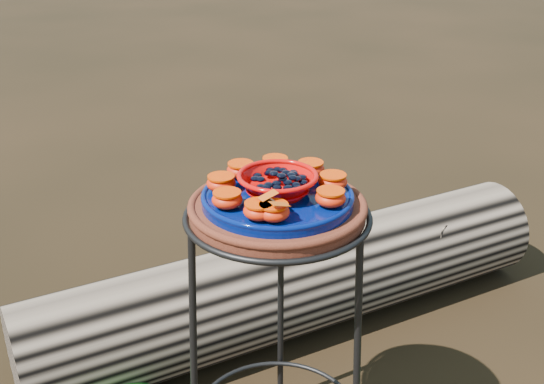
{
  "coord_description": "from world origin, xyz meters",
  "views": [
    {
      "loc": [
        0.06,
        -1.29,
        1.35
      ],
      "look_at": [
        -0.01,
        0.0,
        0.76
      ],
      "focal_mm": 45.0,
      "sensor_mm": 36.0,
      "label": 1
    }
  ],
  "objects_px": {
    "terracotta_saucer": "(278,210)",
    "cobalt_plate": "(278,199)",
    "driftwood_log": "(295,283)",
    "red_bowl": "(278,184)",
    "plant_stand": "(277,349)"
  },
  "relations": [
    {
      "from": "plant_stand",
      "to": "driftwood_log",
      "type": "relative_size",
      "value": 0.4
    },
    {
      "from": "plant_stand",
      "to": "terracotta_saucer",
      "type": "distance_m",
      "value": 0.37
    },
    {
      "from": "driftwood_log",
      "to": "red_bowl",
      "type": "bearing_deg",
      "value": -93.2
    },
    {
      "from": "plant_stand",
      "to": "terracotta_saucer",
      "type": "xyz_separation_m",
      "value": [
        0.0,
        0.0,
        0.37
      ]
    },
    {
      "from": "driftwood_log",
      "to": "terracotta_saucer",
      "type": "bearing_deg",
      "value": -93.2
    },
    {
      "from": "terracotta_saucer",
      "to": "driftwood_log",
      "type": "distance_m",
      "value": 0.81
    },
    {
      "from": "cobalt_plate",
      "to": "driftwood_log",
      "type": "xyz_separation_m",
      "value": [
        0.03,
        0.59,
        -0.58
      ]
    },
    {
      "from": "plant_stand",
      "to": "cobalt_plate",
      "type": "distance_m",
      "value": 0.39
    },
    {
      "from": "terracotta_saucer",
      "to": "cobalt_plate",
      "type": "xyz_separation_m",
      "value": [
        0.0,
        0.0,
        0.03
      ]
    },
    {
      "from": "plant_stand",
      "to": "cobalt_plate",
      "type": "relative_size",
      "value": 2.19
    },
    {
      "from": "terracotta_saucer",
      "to": "driftwood_log",
      "type": "bearing_deg",
      "value": 86.8
    },
    {
      "from": "red_bowl",
      "to": "terracotta_saucer",
      "type": "bearing_deg",
      "value": 0.0
    },
    {
      "from": "plant_stand",
      "to": "cobalt_plate",
      "type": "height_order",
      "value": "cobalt_plate"
    },
    {
      "from": "plant_stand",
      "to": "red_bowl",
      "type": "relative_size",
      "value": 4.38
    },
    {
      "from": "red_bowl",
      "to": "driftwood_log",
      "type": "height_order",
      "value": "red_bowl"
    }
  ]
}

